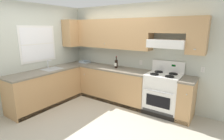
# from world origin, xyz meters

# --- Properties ---
(ground_plane) EXTENTS (7.04, 7.04, 0.00)m
(ground_plane) POSITION_xyz_m (0.00, 0.00, 0.00)
(ground_plane) COLOR #B2AA99
(wall_back) EXTENTS (4.68, 0.57, 2.55)m
(wall_back) POSITION_xyz_m (0.39, 1.53, 1.48)
(wall_back) COLOR beige
(wall_back) RESTS_ON ground_plane
(wall_left) EXTENTS (0.47, 4.00, 2.55)m
(wall_left) POSITION_xyz_m (-1.59, 0.23, 1.34)
(wall_left) COLOR beige
(wall_left) RESTS_ON ground_plane
(counter_back_run) EXTENTS (3.60, 0.65, 0.91)m
(counter_back_run) POSITION_xyz_m (-0.04, 1.24, 0.45)
(counter_back_run) COLOR tan
(counter_back_run) RESTS_ON ground_plane
(counter_left_run) EXTENTS (0.63, 1.91, 1.13)m
(counter_left_run) POSITION_xyz_m (-1.24, -0.00, 0.46)
(counter_left_run) COLOR tan
(counter_left_run) RESTS_ON ground_plane
(stove) EXTENTS (0.76, 0.62, 1.20)m
(stove) POSITION_xyz_m (1.37, 1.25, 0.48)
(stove) COLOR white
(stove) RESTS_ON ground_plane
(wine_bottle) EXTENTS (0.08, 0.08, 0.32)m
(wine_bottle) POSITION_xyz_m (0.08, 1.27, 1.04)
(wine_bottle) COLOR black
(wine_bottle) RESTS_ON counter_back_run
(bowl) EXTENTS (0.30, 0.23, 0.06)m
(bowl) POSITION_xyz_m (-1.14, 1.35, 0.93)
(bowl) COLOR #9EADB7
(bowl) RESTS_ON counter_back_run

